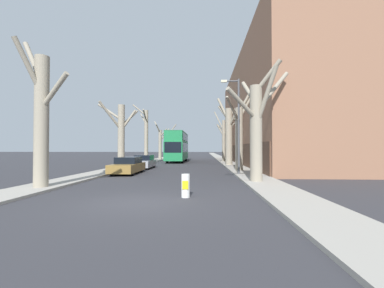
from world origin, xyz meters
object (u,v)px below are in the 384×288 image
street_tree_right_0 (257,124)px  street_tree_left_1 (121,133)px  street_tree_left_2 (146,134)px  street_tree_right_1 (240,134)px  lamp_post (237,121)px  parked_car_1 (144,162)px  double_decker_bus (177,145)px  parked_car_0 (128,166)px  traffic_bollard (186,186)px  street_tree_left_5 (175,146)px  street_tree_left_0 (41,116)px  street_tree_left_4 (169,144)px  street_tree_right_3 (224,138)px  street_tree_right_2 (229,132)px  street_tree_left_3 (160,142)px

street_tree_right_0 → street_tree_left_1: bearing=140.8°
street_tree_left_2 → street_tree_right_1: 16.83m
street_tree_right_1 → lamp_post: size_ratio=1.04×
street_tree_right_0 → parked_car_1: 14.35m
street_tree_right_1 → double_decker_bus: 18.41m
parked_car_0 → traffic_bollard: parked_car_0 is taller
street_tree_left_5 → double_decker_bus: size_ratio=0.46×
street_tree_left_0 → street_tree_left_4: (0.26, 44.39, -0.47)m
street_tree_left_1 → street_tree_right_3: (10.84, 14.50, 0.14)m
street_tree_left_5 → traffic_bollard: street_tree_left_5 is taller
street_tree_left_4 → street_tree_left_5: size_ratio=1.37×
street_tree_right_0 → parked_car_0: size_ratio=1.53×
street_tree_left_4 → double_decker_bus: (3.71, -17.17, -0.60)m
street_tree_left_1 → lamp_post: lamp_post is taller
street_tree_left_0 → traffic_bollard: size_ratio=7.97×
street_tree_right_2 → parked_car_1: 10.65m
street_tree_right_1 → lamp_post: street_tree_right_1 is taller
street_tree_right_1 → double_decker_bus: (-7.19, 16.93, -0.73)m
street_tree_left_3 → street_tree_right_2: street_tree_right_2 is taller
street_tree_left_4 → double_decker_bus: bearing=-77.8°
street_tree_right_3 → street_tree_right_2: bearing=-89.9°
traffic_bollard → street_tree_left_5: bearing=96.9°
street_tree_right_1 → street_tree_left_2: bearing=131.6°
street_tree_left_4 → street_tree_left_5: bearing=89.4°
street_tree_left_3 → street_tree_left_4: bearing=89.8°
parked_car_0 → lamp_post: 9.29m
street_tree_left_0 → parked_car_1: (1.96, 13.45, -2.96)m
street_tree_right_0 → parked_car_1: (-9.17, 10.69, -2.76)m
street_tree_right_2 → double_decker_bus: size_ratio=0.68×
street_tree_left_2 → street_tree_right_3: bearing=17.0°
lamp_post → street_tree_left_5: bearing=102.0°
street_tree_right_0 → parked_car_0: (-9.17, 5.23, -2.77)m
street_tree_left_2 → street_tree_right_3: (10.99, 3.37, -0.40)m
street_tree_left_0 → street_tree_right_0: size_ratio=1.09×
street_tree_left_5 → traffic_bollard: bearing=-83.1°
street_tree_left_0 → street_tree_left_3: size_ratio=1.07×
street_tree_left_4 → street_tree_left_0: bearing=-90.3°
street_tree_left_2 → street_tree_right_1: bearing=-48.4°
street_tree_left_2 → traffic_bollard: 25.94m
street_tree_left_0 → street_tree_left_1: (0.14, 11.74, -0.13)m
traffic_bollard → street_tree_right_3: bearing=82.5°
parked_car_1 → traffic_bollard: bearing=-70.7°
traffic_bollard → parked_car_0: bearing=118.6°
street_tree_left_3 → street_tree_right_1: size_ratio=0.95×
street_tree_left_1 → double_decker_bus: bearing=76.1°
double_decker_bus → parked_car_0: bearing=-95.9°
parked_car_1 → street_tree_right_2: bearing=26.8°
street_tree_left_5 → street_tree_right_2: bearing=-73.9°
street_tree_left_5 → street_tree_right_2: 38.43m
street_tree_left_3 → parked_car_1: size_ratio=1.73×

